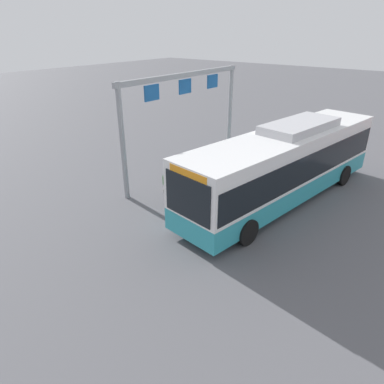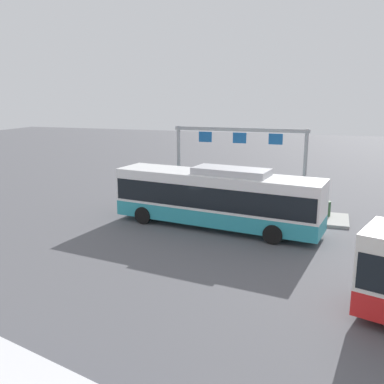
% 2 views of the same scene
% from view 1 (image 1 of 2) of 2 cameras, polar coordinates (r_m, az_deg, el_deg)
% --- Properties ---
extents(ground_plane, '(120.00, 120.00, 0.00)m').
position_cam_1_polar(ground_plane, '(16.43, 14.44, -1.09)').
color(ground_plane, '#56565B').
extents(platform_curb, '(10.00, 2.80, 0.16)m').
position_cam_1_polar(platform_curb, '(19.54, 8.25, 4.08)').
color(platform_curb, '#9E9E99').
rests_on(platform_curb, ground).
extents(bus_main, '(11.94, 4.17, 3.46)m').
position_cam_1_polar(bus_main, '(15.73, 15.17, 4.83)').
color(bus_main, teal).
rests_on(bus_main, ground).
extents(person_boarding, '(0.46, 0.59, 1.67)m').
position_cam_1_polar(person_boarding, '(15.06, -3.55, 0.96)').
color(person_boarding, black).
rests_on(person_boarding, ground).
extents(person_waiting_near, '(0.38, 0.56, 1.67)m').
position_cam_1_polar(person_waiting_near, '(15.88, -0.08, 2.98)').
color(person_waiting_near, gray).
rests_on(person_waiting_near, platform_curb).
extents(person_waiting_mid, '(0.35, 0.53, 1.67)m').
position_cam_1_polar(person_waiting_mid, '(16.36, 3.17, 3.64)').
color(person_waiting_mid, maroon).
rests_on(person_waiting_mid, platform_curb).
extents(platform_sign_gantry, '(9.04, 0.24, 5.20)m').
position_cam_1_polar(platform_sign_gantry, '(18.11, -1.13, 14.70)').
color(platform_sign_gantry, gray).
rests_on(platform_sign_gantry, ground).
extents(trash_bin, '(0.52, 0.52, 0.90)m').
position_cam_1_polar(trash_bin, '(22.67, 12.09, 8.22)').
color(trash_bin, '#2D5133').
rests_on(trash_bin, platform_curb).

